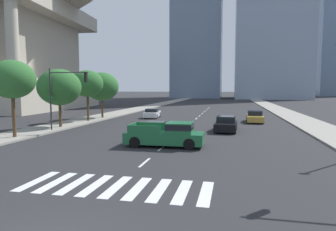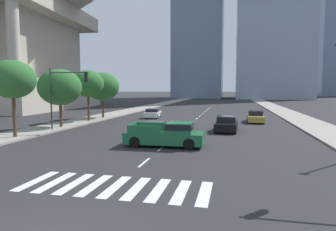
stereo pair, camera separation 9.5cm
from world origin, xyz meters
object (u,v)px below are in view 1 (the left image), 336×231
object	(u,v)px
sedan_black_3	(226,124)
street_tree_nearest	(12,80)
sedan_white_1	(155,129)
sedan_gold_2	(255,117)
street_tree_third	(87,84)
traffic_signal_far	(64,88)
street_tree_second	(59,87)
pickup_truck	(168,135)
street_tree_fourth	(102,87)
sedan_white_0	(152,113)

from	to	relation	value
sedan_black_3	street_tree_nearest	size ratio (longest dim) A/B	0.73
sedan_white_1	street_tree_nearest	size ratio (longest dim) A/B	0.77
sedan_gold_2	street_tree_third	bearing A→B (deg)	-78.06
traffic_signal_far	sedan_gold_2	bearing A→B (deg)	33.56
street_tree_second	street_tree_third	xyz separation A→B (m)	(-0.00, 5.89, 0.46)
sedan_black_3	pickup_truck	bearing A→B (deg)	-21.58
sedan_white_1	street_tree_fourth	size ratio (longest dim) A/B	0.78
sedan_black_3	street_tree_fourth	xyz separation A→B (m)	(-16.30, 8.62, 3.60)
pickup_truck	sedan_gold_2	bearing A→B (deg)	66.47
sedan_white_1	sedan_black_3	xyz separation A→B (m)	(5.71, 4.25, 0.07)
sedan_white_1	street_tree_third	bearing A→B (deg)	49.41
street_tree_second	street_tree_third	bearing A→B (deg)	90.00
pickup_truck	street_tree_nearest	distance (m)	13.14
pickup_truck	traffic_signal_far	world-z (taller)	traffic_signal_far
street_tree_fourth	sedan_white_1	bearing A→B (deg)	-50.58
street_tree_third	street_tree_fourth	bearing A→B (deg)	90.00
sedan_gold_2	street_tree_second	distance (m)	21.98
sedan_white_1	traffic_signal_far	distance (m)	9.44
street_tree_nearest	street_tree_second	distance (m)	6.49
sedan_white_0	street_tree_third	size ratio (longest dim) A/B	0.74
sedan_white_0	street_tree_second	distance (m)	14.23
sedan_black_3	street_tree_second	bearing A→B (deg)	-82.79
sedan_white_0	sedan_black_3	distance (m)	14.94
sedan_gold_2	street_tree_second	size ratio (longest dim) A/B	0.78
street_tree_third	sedan_gold_2	bearing A→B (deg)	10.69
sedan_gold_2	sedan_black_3	bearing A→B (deg)	-19.81
sedan_white_1	sedan_gold_2	bearing A→B (deg)	-36.08
sedan_gold_2	street_tree_fourth	size ratio (longest dim) A/B	0.75
street_tree_second	sedan_white_1	bearing A→B (deg)	-15.63
sedan_white_1	street_tree_third	world-z (taller)	street_tree_third
sedan_white_1	sedan_black_3	bearing A→B (deg)	-54.04
street_tree_nearest	street_tree_third	xyz separation A→B (m)	(-0.00, 12.35, -0.11)
sedan_black_3	street_tree_second	world-z (taller)	street_tree_second
sedan_white_1	street_tree_third	distance (m)	14.36
sedan_white_1	sedan_gold_2	size ratio (longest dim) A/B	1.03
street_tree_fourth	street_tree_nearest	bearing A→B (deg)	-90.00
street_tree_second	street_tree_fourth	xyz separation A→B (m)	(0.00, 9.91, 0.14)
street_tree_nearest	traffic_signal_far	bearing A→B (deg)	67.01
sedan_gold_2	traffic_signal_far	xyz separation A→B (m)	(-17.65, -11.71, 3.39)
sedan_white_1	sedan_white_0	bearing A→B (deg)	15.29
pickup_truck	street_tree_second	bearing A→B (deg)	149.95
sedan_white_1	street_tree_nearest	xyz separation A→B (m)	(-10.58, -3.50, 4.09)
street_tree_second	sedan_gold_2	bearing A→B (deg)	26.16
street_tree_fourth	sedan_white_0	bearing A→B (deg)	21.13
street_tree_fourth	pickup_truck	bearing A→B (deg)	-53.44
sedan_white_0	traffic_signal_far	distance (m)	15.48
sedan_white_0	street_tree_third	distance (m)	9.77
sedan_white_1	sedan_black_3	distance (m)	7.12
sedan_white_0	sedan_gold_2	size ratio (longest dim) A/B	0.99
street_tree_nearest	street_tree_second	world-z (taller)	street_tree_nearest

